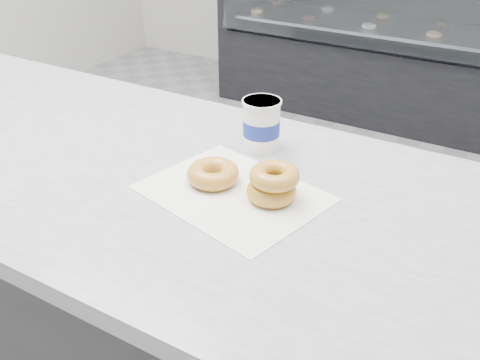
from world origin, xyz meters
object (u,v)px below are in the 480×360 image
(display_case, at_px, (406,42))
(coffee_cup, at_px, (261,124))
(counter, at_px, (125,300))
(donut_stack, at_px, (273,183))
(donut_single, at_px, (213,174))

(display_case, relative_size, coffee_cup, 20.29)
(display_case, bearing_deg, counter, -90.00)
(coffee_cup, bearing_deg, display_case, 116.74)
(counter, xyz_separation_m, donut_stack, (0.42, 0.02, 0.48))
(display_case, height_order, coffee_cup, display_case)
(display_case, relative_size, donut_single, 22.30)
(donut_stack, bearing_deg, donut_single, -178.47)
(donut_stack, height_order, coffee_cup, coffee_cup)
(counter, relative_size, donut_single, 28.43)
(display_case, bearing_deg, donut_single, -83.95)
(donut_single, height_order, donut_stack, donut_stack)
(donut_single, bearing_deg, donut_stack, 1.53)
(counter, xyz_separation_m, coffee_cup, (0.30, 0.20, 0.51))
(donut_stack, relative_size, coffee_cup, 0.86)
(counter, height_order, display_case, display_case)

